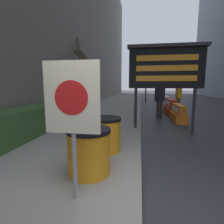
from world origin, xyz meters
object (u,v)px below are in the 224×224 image
Objects in this scene: jersey_barrier_orange_near at (178,114)px; jersey_barrier_white at (165,103)px; warning_sign at (72,106)px; pedestrian_worker at (178,96)px; barrel_drum_middle at (105,134)px; message_board at (166,68)px; traffic_light_near_curb at (146,74)px; traffic_cone_near at (159,105)px; pedestrian_passerby at (160,97)px; jersey_barrier_red_striped at (170,107)px; barrel_drum_foreground at (89,151)px.

jersey_barrier_orange_near is 4.46m from jersey_barrier_white.
warning_sign is 10.46m from pedestrian_worker.
message_board is (1.57, 2.36, 1.65)m from barrel_drum_middle.
message_board reaches higher than jersey_barrier_white.
barrel_drum_middle is 13.31m from traffic_light_near_curb.
traffic_cone_near is at bearing 96.58° from jersey_barrier_orange_near.
traffic_light_near_curb is 7.94m from pedestrian_passerby.
warning_sign is 14.91m from traffic_light_near_curb.
jersey_barrier_orange_near is 2.12m from jersey_barrier_red_striped.
pedestrian_passerby is (-0.30, -3.37, 0.72)m from traffic_cone_near.
jersey_barrier_orange_near is 3.73m from pedestrian_worker.
jersey_barrier_red_striped is at bearing 73.07° from warning_sign.
warning_sign reaches higher than barrel_drum_foreground.
pedestrian_passerby is at bearing 75.71° from warning_sign.
pedestrian_passerby is (-0.78, -3.73, 0.64)m from jersey_barrier_white.
jersey_barrier_white reaches higher than jersey_barrier_orange_near.
message_board is at bearing -88.46° from traffic_light_near_curb.
barrel_drum_foreground is at bearing -148.79° from pedestrian_passerby.
barrel_drum_middle is 0.44× the size of warning_sign.
traffic_cone_near is 1.45m from pedestrian_worker.
barrel_drum_middle reaches higher than traffic_cone_near.
traffic_cone_near is at bearing 85.74° from message_board.
barrel_drum_middle is 1.16× the size of traffic_cone_near.
barrel_drum_middle is at bearing 86.70° from barrel_drum_foreground.
message_board is 1.72× the size of jersey_barrier_orange_near.
jersey_barrier_orange_near is (2.57, 6.32, -1.04)m from warning_sign.
jersey_barrier_orange_near is 0.88× the size of jersey_barrier_red_striped.
jersey_barrier_orange_near is (2.58, 5.65, -0.21)m from barrel_drum_foreground.
pedestrian_worker reaches higher than barrel_drum_foreground.
traffic_cone_near is (0.47, 6.34, -1.88)m from message_board.
traffic_light_near_curb is (1.34, 14.12, 2.11)m from barrel_drum_foreground.
barrel_drum_foreground is 8.18m from jersey_barrier_red_striped.
warning_sign is 1.05× the size of pedestrian_worker.
traffic_cone_near is 3.46m from pedestrian_passerby.
barrel_drum_foreground is 6.21m from jersey_barrier_orange_near.
barrel_drum_middle is at bearing -103.22° from traffic_cone_near.
pedestrian_worker is (3.28, 9.92, -0.39)m from warning_sign.
message_board is (1.62, 4.07, 0.82)m from warning_sign.
barrel_drum_foreground reaches higher than jersey_barrier_white.
barrel_drum_foreground is at bearing -108.35° from jersey_barrier_red_striped.
message_board is at bearing 56.32° from barrel_drum_middle.
barrel_drum_middle reaches higher than jersey_barrier_orange_near.
traffic_light_near_curb is at bearing 99.83° from traffic_cone_near.
jersey_barrier_white is 0.60m from traffic_cone_near.
pedestrian_worker is at bearing -68.22° from traffic_light_near_curb.
warning_sign is 11.12m from jersey_barrier_white.
barrel_drum_foreground is 1.07m from warning_sign.
traffic_light_near_curb is (-1.23, 6.36, 2.28)m from jersey_barrier_red_striped.
jersey_barrier_orange_near is at bearing -81.73° from traffic_light_near_curb.
pedestrian_worker is at bearing 64.30° from jersey_barrier_red_striped.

